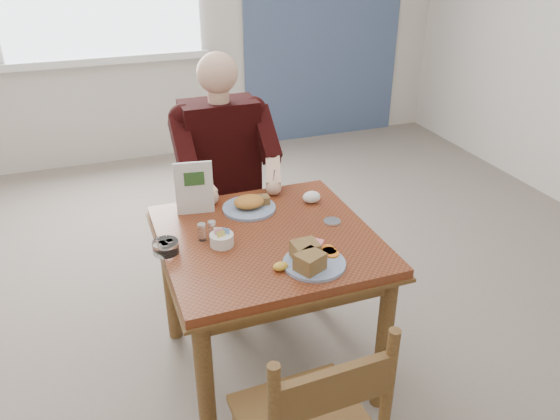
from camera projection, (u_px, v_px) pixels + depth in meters
name	position (u px, v px, depth m)	size (l,w,h in m)	color
floor	(269.00, 366.00, 2.71)	(6.00, 6.00, 0.00)	slate
lemon_wedge	(280.00, 266.00, 2.11)	(0.06, 0.04, 0.03)	gold
napkin	(312.00, 197.00, 2.63)	(0.09, 0.07, 0.06)	white
metal_dish	(332.00, 222.00, 2.46)	(0.08, 0.08, 0.01)	silver
table	(268.00, 257.00, 2.41)	(0.92, 0.92, 0.75)	brown
chair_far	(223.00, 210.00, 3.15)	(0.42, 0.42, 0.95)	brown
diner	(224.00, 163.00, 2.92)	(0.53, 0.56, 1.39)	tan
near_plate	(311.00, 258.00, 2.14)	(0.31, 0.31, 0.08)	white
far_plate	(250.00, 204.00, 2.56)	(0.27, 0.27, 0.07)	white
caddy	(222.00, 239.00, 2.27)	(0.13, 0.13, 0.07)	white
shakers	(207.00, 231.00, 2.31)	(0.08, 0.04, 0.08)	white
creamer	(166.00, 247.00, 2.22)	(0.13, 0.13, 0.05)	white
menu	(194.00, 188.00, 2.48)	(0.17, 0.04, 0.25)	white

